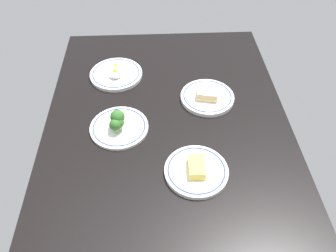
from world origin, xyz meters
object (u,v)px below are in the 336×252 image
object	(u,v)px
plate_eggs	(116,74)
plate_sandwich	(207,96)
plate_cheese	(196,170)
plate_broccoli	(119,125)

from	to	relation	value
plate_eggs	plate_sandwich	world-z (taller)	plate_eggs
plate_cheese	plate_sandwich	bearing A→B (deg)	167.04
plate_eggs	plate_sandwich	size ratio (longest dim) A/B	1.05
plate_eggs	plate_sandwich	xyz separation A→B (cm)	(15.28, 33.96, 0.21)
plate_cheese	plate_broccoli	world-z (taller)	plate_broccoli
plate_sandwich	plate_broccoli	bearing A→B (deg)	-66.46
plate_cheese	plate_sandwich	world-z (taller)	plate_sandwich
plate_cheese	plate_sandwich	xyz separation A→B (cm)	(-32.60, 7.50, 0.21)
plate_eggs	plate_sandwich	bearing A→B (deg)	65.78
plate_cheese	plate_broccoli	distance (cm)	30.47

